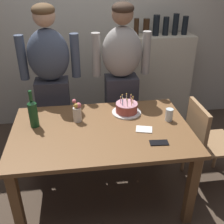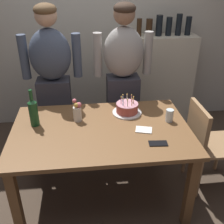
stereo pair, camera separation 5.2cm
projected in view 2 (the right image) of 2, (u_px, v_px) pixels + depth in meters
The scene contains 13 objects.
ground_plane at pixel (102, 193), 2.61m from camera, with size 10.00×10.00×0.00m, color #47382B.
back_wall at pixel (91, 25), 3.35m from camera, with size 5.20×0.10×2.60m, color beige.
dining_table at pixel (101, 138), 2.31m from camera, with size 1.50×0.96×0.74m.
birthday_cake at pixel (127, 109), 2.48m from camera, with size 0.27×0.27×0.17m.
water_glass_near at pixel (170, 115), 2.35m from camera, with size 0.07×0.07×0.11m, color silver.
wine_bottle at pixel (33, 112), 2.25m from camera, with size 0.08×0.08×0.33m.
cell_phone at pixel (158, 143), 2.07m from camera, with size 0.14×0.07×0.01m, color black.
napkin_stack at pixel (144, 130), 2.24m from camera, with size 0.13×0.10×0.01m, color white.
flower_vase at pixel (77, 111), 2.34m from camera, with size 0.08×0.07×0.21m.
person_man_bearded at pixel (53, 84), 2.79m from camera, with size 0.61×0.27×1.66m.
person_woman_cardigan at pixel (123, 81), 2.86m from camera, with size 0.61×0.27×1.66m.
dining_chair at pixel (205, 140), 2.50m from camera, with size 0.42×0.42×0.87m.
shelf_cabinet at pixel (159, 80), 3.57m from camera, with size 0.86×0.30×1.45m.
Camera 2 is at (-0.12, -1.92, 1.94)m, focal length 43.07 mm.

